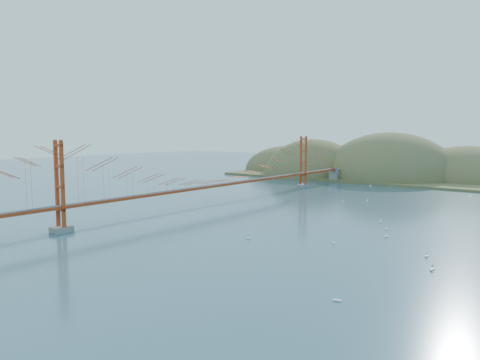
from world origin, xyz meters
The scene contains 16 objects.
ground centered at (0.00, 0.00, 0.00)m, with size 320.00×320.00×0.00m, color #2F4E5F.
bridge centered at (0.00, 0.18, 7.01)m, with size 2.20×94.40×12.00m.
far_headlands centered at (2.21, 68.52, 0.00)m, with size 84.00×58.00×25.00m.
sailboat_3 centered at (16.73, 15.77, 0.14)m, with size 0.54×0.51×0.60m.
sailboat_6 centered at (29.95, -14.03, 0.15)m, with size 0.62×0.62×0.66m.
sailboat_17 centered at (33.98, 35.86, 0.14)m, with size 0.55×0.53×0.62m.
sailboat_7 centered at (33.17, 38.27, 0.15)m, with size 0.66×0.66×0.70m.
sailboat_14 centered at (33.52, -7.25, 0.15)m, with size 0.62×0.63×0.70m.
sailboat_13 centered at (38.57, -30.54, 0.15)m, with size 0.62×0.59×0.70m.
sailboat_1 centered at (29.48, 1.32, 0.15)m, with size 0.66×0.66×0.69m.
sailboat_4 centered at (31.87, -2.85, 0.15)m, with size 0.52×0.58×0.66m.
sailboat_12 centered at (11.08, 42.00, 0.15)m, with size 0.62×0.58×0.70m.
sailboat_2 centered at (20.98, -18.39, 0.16)m, with size 0.63×0.53×0.72m.
sailboat_5 centered at (41.90, -17.86, 0.16)m, with size 0.57×0.65×0.74m.
sailboat_16 centered at (19.94, 19.18, 0.14)m, with size 0.55×0.55×0.58m.
sailboat_extra_0 centered at (40.11, -13.46, 0.15)m, with size 0.52×0.59×0.66m.
Camera 1 is at (53.82, -61.92, 12.79)m, focal length 35.00 mm.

